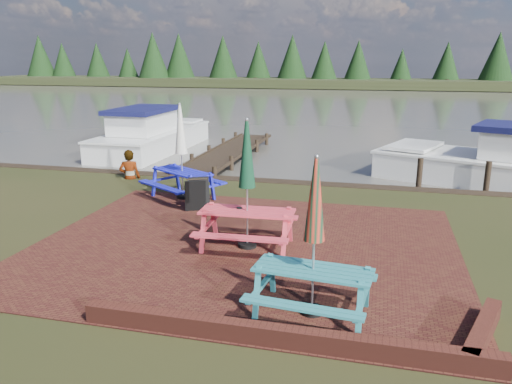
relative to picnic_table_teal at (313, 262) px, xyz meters
The scene contains 12 objects.
ground 2.56m from the picnic_table_teal, 139.34° to the left, with size 120.00×120.00×0.00m, color black.
paving 3.27m from the picnic_table_teal, 125.38° to the left, with size 9.00×7.50×0.02m, color #3D1713.
brick_wall 1.18m from the picnic_table_teal, 69.08° to the right, with size 6.21×1.79×0.30m.
water 38.62m from the picnic_table_teal, 92.70° to the left, with size 120.00×60.00×0.02m, color #424039.
far_treeline 67.63m from the picnic_table_teal, 91.54° to the left, with size 120.00×10.00×8.10m.
picnic_table_teal is the anchor object (origin of this frame).
picnic_table_red 3.08m from the picnic_table_teal, 124.52° to the left, with size 2.05×1.84×2.75m.
picnic_table_blue 7.44m from the picnic_table_teal, 127.96° to the left, with size 2.58×2.51×2.72m.
chalkboard 6.12m from the picnic_table_teal, 127.74° to the left, with size 0.58×0.73×0.88m.
jetty 13.92m from the picnic_table_teal, 112.51° to the left, with size 1.76×9.08×1.00m.
boat_jetty 16.50m from the picnic_table_teal, 124.18° to the left, with size 2.70×7.81×2.26m.
person 10.63m from the picnic_table_teal, 133.17° to the left, with size 0.71×0.47×1.96m, color gray.
Camera 1 is at (2.70, -8.75, 3.94)m, focal length 35.00 mm.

